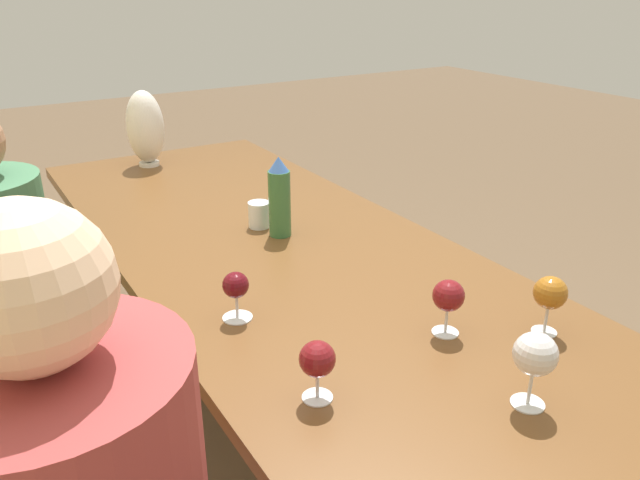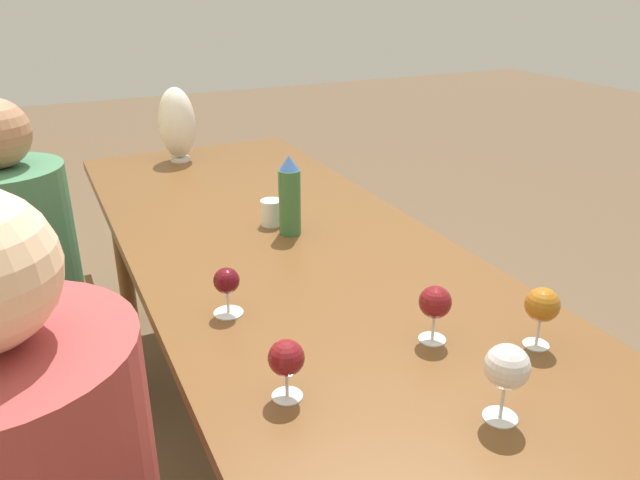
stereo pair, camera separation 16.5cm
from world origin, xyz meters
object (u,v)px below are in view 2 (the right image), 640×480
at_px(wine_glass_1, 227,283).
at_px(chair_far, 3,301).
at_px(vase, 177,124).
at_px(wine_glass_0, 507,368).
at_px(wine_glass_2, 435,303).
at_px(water_bottle, 290,197).
at_px(person_far, 27,264).
at_px(water_tumbler, 272,212).
at_px(wine_glass_4, 286,359).
at_px(wine_glass_3, 542,306).

bearing_deg(wine_glass_1, chair_far, 32.45).
height_order(vase, chair_far, vase).
bearing_deg(chair_far, vase, -55.62).
distance_m(wine_glass_0, wine_glass_2, 0.28).
xyz_separation_m(water_bottle, person_far, (0.45, 0.77, -0.26)).
bearing_deg(water_tumbler, water_bottle, -165.29).
relative_size(water_bottle, water_tumbler, 3.04).
bearing_deg(wine_glass_2, water_tumbler, 5.16).
bearing_deg(water_tumbler, wine_glass_2, -174.84).
height_order(water_bottle, person_far, person_far).
distance_m(vase, wine_glass_0, 1.94).
relative_size(water_tumbler, wine_glass_4, 0.67).
xyz_separation_m(wine_glass_1, wine_glass_4, (-0.36, -0.00, 0.00)).
bearing_deg(wine_glass_4, wine_glass_2, -82.44).
bearing_deg(wine_glass_1, vase, -8.93).
bearing_deg(wine_glass_3, person_far, 38.59).
relative_size(water_bottle, wine_glass_4, 2.02).
height_order(wine_glass_2, chair_far, chair_far).
bearing_deg(person_far, wine_glass_2, -144.62).
bearing_deg(wine_glass_2, wine_glass_4, 97.56).
bearing_deg(water_tumbler, wine_glass_0, -178.27).
bearing_deg(wine_glass_3, vase, 11.28).
height_order(water_tumbler, wine_glass_2, wine_glass_2).
relative_size(chair_far, person_far, 0.83).
bearing_deg(chair_far, wine_glass_0, -148.56).
relative_size(wine_glass_3, wine_glass_4, 1.12).
bearing_deg(water_bottle, wine_glass_1, 140.41).
bearing_deg(wine_glass_0, person_far, 28.62).
relative_size(vase, wine_glass_1, 2.64).
xyz_separation_m(wine_glass_0, wine_glass_2, (0.27, -0.04, -0.02)).
bearing_deg(wine_glass_3, chair_far, 41.08).
xyz_separation_m(wine_glass_0, wine_glass_4, (0.22, 0.33, -0.02)).
relative_size(vase, wine_glass_3, 2.26).
bearing_deg(wine_glass_2, vase, 5.54).
bearing_deg(vase, wine_glass_3, -168.72).
height_order(wine_glass_1, wine_glass_2, wine_glass_2).
bearing_deg(wine_glass_0, wine_glass_2, -8.27).
height_order(wine_glass_0, chair_far, chair_far).
xyz_separation_m(water_tumbler, wine_glass_2, (-0.80, -0.07, 0.05)).
height_order(wine_glass_1, chair_far, chair_far).
relative_size(wine_glass_0, wine_glass_3, 1.10).
height_order(water_bottle, chair_far, water_bottle).
bearing_deg(wine_glass_1, water_tumbler, -31.62).
xyz_separation_m(water_bottle, wine_glass_0, (-0.97, -0.01, -0.01)).
height_order(wine_glass_0, wine_glass_2, wine_glass_0).
xyz_separation_m(water_tumbler, wine_glass_3, (-0.91, -0.27, 0.06)).
bearing_deg(water_bottle, wine_glass_3, -163.63).
bearing_deg(wine_glass_1, wine_glass_3, -126.69).
distance_m(vase, wine_glass_3, 1.81).
bearing_deg(wine_glass_4, vase, -6.94).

